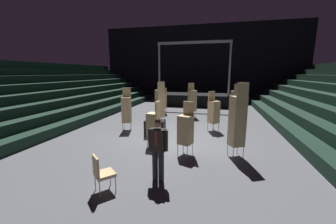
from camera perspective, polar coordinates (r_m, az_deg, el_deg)
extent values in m
cube|color=#515459|center=(9.03, 0.11, -7.82)|extent=(22.00, 30.00, 0.10)
cube|color=black|center=(23.42, 8.98, 13.64)|extent=(22.00, 0.30, 8.00)
cube|color=black|center=(12.16, -24.15, -2.51)|extent=(0.75, 24.00, 0.45)
cube|color=black|center=(12.54, -27.02, -0.26)|extent=(0.75, 24.00, 0.45)
cube|color=black|center=(12.97, -29.72, 1.85)|extent=(0.75, 24.00, 0.45)
cube|color=black|center=(13.45, -32.24, 3.81)|extent=(0.75, 24.00, 0.45)
cube|color=black|center=(13.96, -34.59, 5.63)|extent=(0.75, 24.00, 0.45)
cube|color=black|center=(14.51, -36.78, 7.31)|extent=(0.75, 24.00, 0.45)
cube|color=black|center=(15.08, -38.82, 8.85)|extent=(0.75, 24.00, 0.45)
cube|color=black|center=(10.25, 32.49, -5.68)|extent=(0.75, 24.00, 0.45)
cube|color=black|center=(10.41, 36.65, -3.34)|extent=(0.75, 24.00, 0.45)
cube|color=black|center=(18.55, 7.36, 3.58)|extent=(6.29, 3.10, 1.00)
cylinder|color=#9EA0A8|center=(17.68, -2.48, 11.83)|extent=(0.16, 0.16, 4.26)
cylinder|color=#9EA0A8|center=(17.01, 16.99, 11.41)|extent=(0.16, 0.16, 4.26)
cube|color=#9EA0A8|center=(17.27, 7.25, 18.87)|extent=(5.99, 0.20, 0.20)
cylinder|color=black|center=(17.74, -1.72, 18.02)|extent=(0.18, 0.18, 0.22)
cylinder|color=black|center=(17.37, 4.19, 18.15)|extent=(0.18, 0.18, 0.22)
cylinder|color=black|center=(17.16, 10.31, 18.10)|extent=(0.18, 0.18, 0.22)
cylinder|color=black|center=(17.14, 16.49, 17.84)|extent=(0.18, 0.18, 0.22)
cylinder|color=black|center=(5.54, -1.93, -15.08)|extent=(0.15, 0.15, 0.85)
cylinder|color=black|center=(5.62, -3.66, -14.75)|extent=(0.15, 0.15, 0.85)
cube|color=silver|center=(5.25, -3.16, -8.05)|extent=(0.19, 0.13, 0.60)
cube|color=black|center=(5.30, -2.87, -7.86)|extent=(0.43, 0.29, 0.60)
cube|color=maroon|center=(5.18, -3.44, -7.48)|extent=(0.06, 0.02, 0.38)
cylinder|color=black|center=(5.21, -0.52, -8.07)|extent=(0.11, 0.11, 0.55)
cylinder|color=black|center=(5.40, -5.14, -7.40)|extent=(0.11, 0.11, 0.55)
sphere|color=#936B4C|center=(5.18, -2.92, -3.26)|extent=(0.20, 0.20, 0.20)
sphere|color=black|center=(5.17, -2.93, -2.67)|extent=(0.16, 0.16, 0.16)
cylinder|color=#B2B5BA|center=(7.58, 16.42, -10.04)|extent=(0.02, 0.02, 0.40)
cylinder|color=#B2B5BA|center=(7.76, 18.92, -9.68)|extent=(0.02, 0.02, 0.40)
cylinder|color=#B2B5BA|center=(7.27, 17.87, -11.03)|extent=(0.02, 0.02, 0.40)
cylinder|color=#B2B5BA|center=(7.46, 20.44, -10.63)|extent=(0.02, 0.02, 0.40)
cube|color=tan|center=(7.43, 18.53, -8.59)|extent=(0.59, 0.59, 0.08)
cube|color=tan|center=(7.40, 18.57, -7.97)|extent=(0.59, 0.59, 0.08)
cube|color=tan|center=(7.38, 18.61, -7.35)|extent=(0.59, 0.59, 0.08)
cube|color=tan|center=(7.35, 18.65, -6.72)|extent=(0.59, 0.59, 0.08)
cube|color=tan|center=(7.33, 18.69, -6.08)|extent=(0.59, 0.59, 0.08)
cube|color=tan|center=(7.30, 18.73, -5.44)|extent=(0.59, 0.59, 0.08)
cube|color=tan|center=(7.28, 18.77, -4.80)|extent=(0.59, 0.59, 0.08)
cube|color=tan|center=(7.26, 18.81, -4.16)|extent=(0.59, 0.59, 0.08)
cube|color=tan|center=(7.24, 18.85, -3.51)|extent=(0.59, 0.59, 0.08)
cube|color=tan|center=(7.22, 18.89, -2.85)|extent=(0.59, 0.59, 0.08)
cube|color=tan|center=(7.20, 18.94, -2.20)|extent=(0.59, 0.59, 0.08)
cube|color=tan|center=(7.18, 18.98, -1.54)|extent=(0.59, 0.59, 0.08)
cube|color=tan|center=(7.16, 19.02, -0.87)|extent=(0.59, 0.59, 0.08)
cube|color=tan|center=(7.15, 19.06, -0.20)|extent=(0.59, 0.59, 0.08)
cube|color=tan|center=(7.13, 19.10, 0.47)|extent=(0.59, 0.59, 0.08)
cube|color=tan|center=(7.12, 19.15, 1.14)|extent=(0.59, 0.59, 0.08)
cube|color=tan|center=(7.11, 19.19, 1.81)|extent=(0.59, 0.59, 0.08)
cube|color=tan|center=(7.09, 19.23, 2.49)|extent=(0.59, 0.59, 0.08)
cube|color=tan|center=(7.08, 19.28, 3.17)|extent=(0.59, 0.59, 0.08)
cube|color=tan|center=(7.07, 19.32, 3.85)|extent=(0.59, 0.59, 0.08)
cube|color=tan|center=(6.88, 20.31, 5.89)|extent=(0.39, 0.22, 0.46)
cylinder|color=#B2B5BA|center=(11.65, -3.48, -2.23)|extent=(0.02, 0.02, 0.40)
cylinder|color=#B2B5BA|center=(11.79, -1.76, -2.06)|extent=(0.02, 0.02, 0.40)
cylinder|color=#B2B5BA|center=(11.31, -2.79, -2.64)|extent=(0.02, 0.02, 0.40)
cylinder|color=#B2B5BA|center=(11.45, -1.02, -2.45)|extent=(0.02, 0.02, 0.40)
cube|color=tan|center=(11.49, -2.27, -1.17)|extent=(0.62, 0.62, 0.08)
cube|color=tan|center=(11.47, -2.28, -0.75)|extent=(0.62, 0.62, 0.08)
cube|color=tan|center=(11.46, -2.28, -0.34)|extent=(0.62, 0.62, 0.08)
cube|color=tan|center=(11.44, -2.28, 0.08)|extent=(0.62, 0.62, 0.08)
cube|color=tan|center=(11.43, -2.28, 0.50)|extent=(0.62, 0.62, 0.08)
cube|color=tan|center=(11.41, -2.29, 0.92)|extent=(0.62, 0.62, 0.08)
cube|color=tan|center=(11.40, -2.29, 1.34)|extent=(0.62, 0.62, 0.08)
cube|color=tan|center=(11.38, -2.29, 1.76)|extent=(0.62, 0.62, 0.08)
cube|color=tan|center=(11.37, -2.30, 2.18)|extent=(0.62, 0.62, 0.08)
cube|color=tan|center=(11.36, -2.30, 2.61)|extent=(0.62, 0.62, 0.08)
cube|color=tan|center=(11.34, -2.30, 3.03)|extent=(0.62, 0.62, 0.08)
cube|color=tan|center=(11.33, -2.31, 3.46)|extent=(0.62, 0.62, 0.08)
cube|color=tan|center=(11.32, -2.31, 3.89)|extent=(0.62, 0.62, 0.08)
cube|color=tan|center=(11.31, -2.31, 4.31)|extent=(0.62, 0.62, 0.08)
cube|color=tan|center=(11.30, -2.32, 4.74)|extent=(0.62, 0.62, 0.08)
cube|color=tan|center=(11.29, -2.32, 5.17)|extent=(0.62, 0.62, 0.08)
cube|color=tan|center=(11.28, -2.32, 5.60)|extent=(0.62, 0.62, 0.08)
cube|color=tan|center=(11.28, -2.33, 6.03)|extent=(0.62, 0.62, 0.08)
cube|color=tan|center=(11.08, -1.96, 7.36)|extent=(0.35, 0.29, 0.46)
cylinder|color=#B2B5BA|center=(14.29, -2.00, 0.25)|extent=(0.02, 0.02, 0.40)
cylinder|color=#B2B5BA|center=(14.66, -2.12, 0.52)|extent=(0.02, 0.02, 0.40)
cylinder|color=#B2B5BA|center=(14.32, -0.48, 0.28)|extent=(0.02, 0.02, 0.40)
cylinder|color=#B2B5BA|center=(14.69, -0.64, 0.55)|extent=(0.02, 0.02, 0.40)
cube|color=tan|center=(14.45, -1.31, 1.35)|extent=(0.57, 0.57, 0.08)
cube|color=tan|center=(14.43, -1.31, 1.68)|extent=(0.57, 0.57, 0.08)
cube|color=tan|center=(14.42, -1.32, 2.01)|extent=(0.57, 0.57, 0.08)
cube|color=tan|center=(14.41, -1.32, 2.35)|extent=(0.57, 0.57, 0.08)
cube|color=tan|center=(14.39, -1.32, 2.68)|extent=(0.57, 0.57, 0.08)
cube|color=tan|center=(14.38, -1.32, 3.02)|extent=(0.57, 0.57, 0.08)
cube|color=tan|center=(14.37, -1.32, 3.35)|extent=(0.57, 0.57, 0.08)
cube|color=tan|center=(14.36, -1.32, 3.69)|extent=(0.57, 0.57, 0.08)
cube|color=tan|center=(14.35, -1.32, 4.03)|extent=(0.57, 0.57, 0.08)
cube|color=tan|center=(14.34, -1.33, 4.36)|extent=(0.57, 0.57, 0.08)
cube|color=tan|center=(14.33, -1.33, 4.70)|extent=(0.57, 0.57, 0.08)
cube|color=tan|center=(14.32, -0.55, 5.80)|extent=(0.19, 0.40, 0.46)
cylinder|color=#B2B5BA|center=(14.63, 17.08, 0.02)|extent=(0.02, 0.02, 0.40)
cylinder|color=#B2B5BA|center=(14.83, 18.35, 0.09)|extent=(0.02, 0.02, 0.40)
cylinder|color=#B2B5BA|center=(14.31, 17.84, -0.26)|extent=(0.02, 0.02, 0.40)
cylinder|color=#B2B5BA|center=(14.51, 19.13, -0.19)|extent=(0.02, 0.02, 0.40)
cube|color=tan|center=(14.53, 18.16, 0.85)|extent=(0.59, 0.59, 0.08)
cube|color=tan|center=(14.51, 18.18, 1.18)|extent=(0.59, 0.59, 0.08)
cube|color=tan|center=(14.50, 18.20, 1.52)|extent=(0.59, 0.59, 0.08)
cube|color=tan|center=(14.49, 18.22, 1.85)|extent=(0.59, 0.59, 0.08)
cube|color=tan|center=(14.48, 18.24, 2.18)|extent=(0.59, 0.59, 0.08)
cube|color=tan|center=(14.46, 18.26, 2.51)|extent=(0.59, 0.59, 0.08)
cube|color=tan|center=(14.45, 18.28, 2.84)|extent=(0.59, 0.59, 0.08)
cube|color=tan|center=(14.44, 18.30, 3.18)|extent=(0.59, 0.59, 0.08)
cube|color=tan|center=(14.43, 18.32, 3.51)|extent=(0.59, 0.59, 0.08)
cube|color=tan|center=(14.42, 18.34, 3.85)|extent=(0.59, 0.59, 0.08)
cube|color=tan|center=(14.41, 18.36, 4.18)|extent=(0.59, 0.59, 0.08)
cube|color=tan|center=(14.40, 18.38, 4.52)|extent=(0.59, 0.59, 0.08)
cube|color=tan|center=(14.39, 18.40, 4.85)|extent=(0.59, 0.59, 0.08)
cube|color=tan|center=(14.39, 18.42, 5.19)|extent=(0.59, 0.59, 0.08)
cube|color=tan|center=(14.38, 18.44, 5.53)|extent=(0.59, 0.59, 0.08)
cube|color=tan|center=(14.19, 18.92, 6.54)|extent=(0.38, 0.23, 0.46)
cylinder|color=#B2B5BA|center=(7.08, 5.44, -11.13)|extent=(0.02, 0.02, 0.40)
cylinder|color=#B2B5BA|center=(7.26, 2.77, -10.53)|extent=(0.02, 0.02, 0.40)
cylinder|color=#B2B5BA|center=(7.39, 6.90, -10.19)|extent=(0.02, 0.02, 0.40)
cylinder|color=#B2B5BA|center=(7.56, 4.31, -9.64)|extent=(0.02, 0.02, 0.40)
cube|color=tan|center=(7.24, 4.89, -8.57)|extent=(0.57, 0.57, 0.08)
cube|color=tan|center=(7.21, 4.90, -7.94)|extent=(0.57, 0.57, 0.08)
cube|color=tan|center=(7.18, 4.91, -7.30)|extent=(0.57, 0.57, 0.08)
cube|color=tan|center=(7.15, 4.92, -6.65)|extent=(0.57, 0.57, 0.08)
cube|color=tan|center=(7.13, 4.93, -6.00)|extent=(0.57, 0.57, 0.08)
cube|color=tan|center=(7.10, 4.94, -5.34)|extent=(0.57, 0.57, 0.08)
cube|color=tan|center=(7.08, 4.95, -4.68)|extent=(0.57, 0.57, 0.08)
cube|color=tan|center=(7.06, 4.97, -4.02)|extent=(0.57, 0.57, 0.08)
cube|color=tan|center=(7.04, 4.98, -3.35)|extent=(0.57, 0.57, 0.08)
cube|color=tan|center=(7.02, 4.99, -2.68)|extent=(0.57, 0.57, 0.08)
cube|color=tan|center=(7.00, 5.00, -2.00)|extent=(0.57, 0.57, 0.08)
cube|color=tan|center=(6.98, 5.01, -1.32)|extent=(0.57, 0.57, 0.08)
cube|color=tan|center=(7.09, 5.83, 1.11)|extent=(0.40, 0.19, 0.46)
cylinder|color=#B2B5BA|center=(13.24, 7.86, -0.71)|extent=(0.02, 0.02, 0.40)
cylinder|color=#B2B5BA|center=(13.07, 6.39, -0.83)|extent=(0.02, 0.02, 0.40)
cylinder|color=#B2B5BA|center=(13.57, 7.09, -0.40)|extent=(0.02, 0.02, 0.40)
cylinder|color=#B2B5BA|center=(13.40, 5.65, -0.52)|extent=(0.02, 0.02, 0.40)
cube|color=tan|center=(13.27, 6.77, 0.41)|extent=(0.61, 0.61, 0.08)
cube|color=tan|center=(13.26, 6.78, 0.77)|extent=(0.61, 0.61, 0.08)
cube|color=tan|center=(13.24, 6.79, 1.14)|extent=(0.61, 0.61, 0.08)
cube|color=tan|center=(13.23, 6.80, 1.50)|extent=(0.61, 0.61, 0.08)
cube|color=tan|center=(13.22, 6.80, 1.86)|extent=(0.61, 0.61, 0.08)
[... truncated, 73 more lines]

